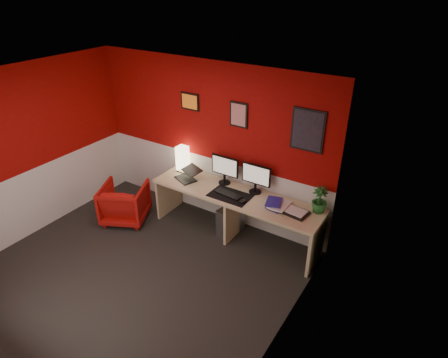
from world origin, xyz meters
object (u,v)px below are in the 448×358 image
zen_tray (295,212)px  laptop (185,173)px  pc_tower (231,220)px  desk (235,215)px  monitor_left (224,166)px  armchair (125,202)px  potted_plant (319,200)px  shoji_lamp (183,159)px  monitor_right (256,175)px

zen_tray → laptop: bearing=-179.0°
pc_tower → desk: bearing=-9.5°
monitor_left → armchair: 1.74m
armchair → desk: bearing=172.5°
potted_plant → armchair: potted_plant is taller
potted_plant → pc_tower: size_ratio=0.81×
desk → shoji_lamp: (-1.09, 0.18, 0.56)m
laptop → pc_tower: (0.78, 0.07, -0.61)m
laptop → zen_tray: 1.79m
potted_plant → pc_tower: (-1.26, -0.16, -0.69)m
monitor_left → shoji_lamp: bearing=-179.3°
shoji_lamp → potted_plant: 2.26m
zen_tray → pc_tower: size_ratio=0.78×
shoji_lamp → monitor_left: bearing=0.7°
zen_tray → shoji_lamp: bearing=174.7°
pc_tower → monitor_left: bearing=155.5°
desk → monitor_right: bearing=43.0°
shoji_lamp → zen_tray: 2.02m
shoji_lamp → potted_plant: size_ratio=1.10×
laptop → shoji_lamp: bearing=157.9°
desk → armchair: desk is taller
shoji_lamp → pc_tower: (0.99, -0.15, -0.70)m
monitor_left → potted_plant: bearing=0.2°
monitor_right → zen_tray: size_ratio=1.66×
laptop → armchair: 1.12m
desk → monitor_left: (-0.31, 0.19, 0.66)m
laptop → monitor_right: bearing=35.1°
desk → armchair: (-1.71, -0.57, -0.05)m
desk → laptop: bearing=-177.9°
shoji_lamp → monitor_right: 1.31m
desk → zen_tray: 0.99m
monitor_left → zen_tray: (1.23, -0.20, -0.28)m
shoji_lamp → monitor_right: (1.30, 0.02, 0.09)m
monitor_left → pc_tower: 0.84m
monitor_right → armchair: (-1.93, -0.77, -0.71)m
pc_tower → potted_plant: bearing=19.1°
monitor_right → potted_plant: bearing=-0.0°
desk → zen_tray: size_ratio=7.43×
armchair → laptop: bearing=-173.2°
monitor_right → monitor_left: bearing=-179.3°
monitor_left → monitor_right: size_ratio=1.00×
monitor_left → monitor_right: (0.52, 0.01, 0.00)m
laptop → zen_tray: bearing=24.1°
desk → monitor_right: monitor_right is taller
desk → laptop: laptop is taller
zen_tray → pc_tower: 1.14m
monitor_right → shoji_lamp: bearing=-179.3°
potted_plant → shoji_lamp: bearing=-179.6°
shoji_lamp → laptop: size_ratio=1.21×
monitor_left → pc_tower: bearing=-36.3°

